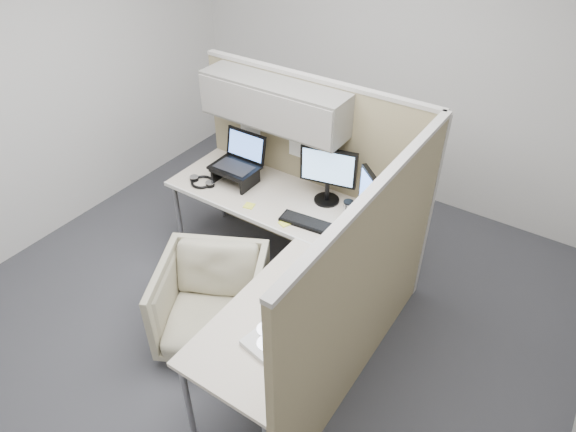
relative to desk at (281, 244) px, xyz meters
The scene contains 18 objects.
ground 0.71m from the desk, 134.71° to the right, with size 4.50×4.50×0.00m, color #36363B.
partition_back 0.88m from the desk, 115.90° to the left, with size 2.00×0.36×1.63m.
partition_right 0.81m from the desk, 13.96° to the right, with size 0.07×2.03×1.63m.
desk is the anchor object (origin of this frame).
office_chair 0.64m from the desk, 119.51° to the right, with size 0.73×0.69×0.75m, color #BDB696.
monitor_left 0.67m from the desk, 87.17° to the left, with size 0.44×0.20×0.47m.
monitor_right 0.71m from the desk, 39.06° to the left, with size 0.35×0.32×0.47m.
laptop_station 0.87m from the desk, 149.17° to the left, with size 0.38×0.32×0.39m.
keyboard 0.26m from the desk, 77.39° to the left, with size 0.41×0.14×0.02m, color black.
mouse 0.40m from the desk, 30.08° to the left, with size 0.10×0.06×0.03m, color black.
travel_mug 0.56m from the desk, 59.49° to the left, with size 0.08×0.08×0.16m.
soda_can_green 0.64m from the desk, 18.00° to the left, with size 0.07×0.07×0.12m, color #268C1E.
soda_can_silver 0.55m from the desk, 35.79° to the left, with size 0.07×0.07×0.12m, color black.
sticky_note_a 0.48m from the desk, 156.02° to the left, with size 0.08×0.08×0.01m, color #F3F741.
sticky_note_b 0.19m from the desk, 116.32° to the left, with size 0.08×0.08×0.01m, color #F3F741.
headphones 0.98m from the desk, 166.26° to the left, with size 0.24×0.20×0.03m.
paper_stack 0.92m from the desk, 60.56° to the right, with size 0.25×0.29×0.03m.
desk_clock 0.65m from the desk, 40.46° to the right, with size 0.09×0.11×0.10m.
Camera 1 is at (1.73, -2.18, 3.07)m, focal length 32.00 mm.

